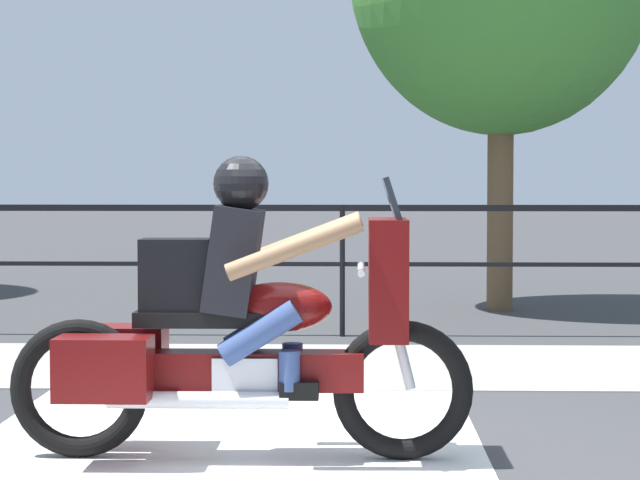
% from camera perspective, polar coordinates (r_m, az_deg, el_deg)
% --- Properties ---
extents(ground_plane, '(120.00, 120.00, 0.00)m').
position_cam_1_polar(ground_plane, '(6.56, 0.45, -10.15)').
color(ground_plane, '#38383A').
extents(sidewalk_band, '(44.00, 2.40, 0.01)m').
position_cam_1_polar(sidewalk_band, '(9.90, 0.89, -5.74)').
color(sidewalk_band, '#99968E').
rests_on(sidewalk_band, ground).
extents(crosswalk_band, '(2.83, 6.00, 0.01)m').
position_cam_1_polar(crosswalk_band, '(6.40, -4.90, -10.44)').
color(crosswalk_band, silver).
rests_on(crosswalk_band, ground).
extents(fence_railing, '(36.00, 0.05, 1.24)m').
position_cam_1_polar(fence_railing, '(11.66, 1.03, 0.32)').
color(fence_railing, black).
rests_on(fence_railing, ground).
extents(motorcycle, '(2.44, 0.76, 1.59)m').
position_cam_1_polar(motorcycle, '(6.55, -3.66, -3.93)').
color(motorcycle, black).
rests_on(motorcycle, ground).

